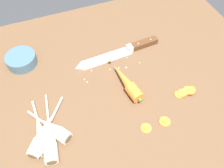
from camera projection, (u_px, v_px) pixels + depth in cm
name	position (u px, v px, depth cm)	size (l,w,h in cm)	color
ground_plane	(110.00, 86.00, 87.23)	(120.00, 90.00, 4.00)	brown
chefs_knife	(116.00, 54.00, 93.06)	(34.84, 5.63, 4.18)	silver
whole_carrot	(127.00, 82.00, 82.97)	(6.58, 20.92, 4.20)	orange
parsnip_front	(54.00, 129.00, 72.60)	(11.56, 15.57, 4.00)	silver
parsnip_mid_left	(43.00, 135.00, 71.56)	(14.59, 18.37, 4.00)	silver
parsnip_mid_right	(41.00, 134.00, 71.60)	(4.45, 19.67, 4.00)	silver
parsnip_back	(49.00, 137.00, 71.03)	(5.88, 23.89, 4.00)	silver
carrot_slice_stack	(185.00, 92.00, 82.07)	(7.22, 3.75, 2.55)	orange
carrot_slice_stray_near	(165.00, 121.00, 76.01)	(3.58, 3.58, 0.70)	orange
carrot_slice_stray_mid	(146.00, 128.00, 74.62)	(3.44, 3.44, 0.70)	orange
prep_bowl	(21.00, 59.00, 89.27)	(11.00, 11.00, 4.00)	slate
mince_crumbs	(109.00, 62.00, 90.99)	(22.32, 10.12, 0.85)	beige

